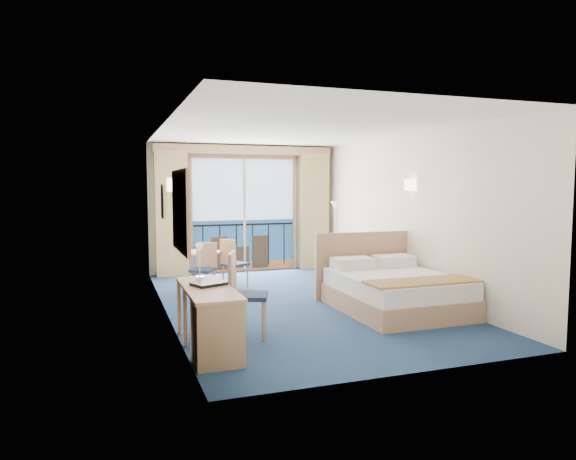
{
  "coord_description": "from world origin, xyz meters",
  "views": [
    {
      "loc": [
        -2.76,
        -7.47,
        1.84
      ],
      "look_at": [
        -0.06,
        0.2,
        1.13
      ],
      "focal_mm": 32.0,
      "sensor_mm": 36.0,
      "label": 1
    }
  ],
  "objects_px": {
    "armchair": "(347,262)",
    "table_chair_a": "(232,260)",
    "round_table": "(201,260)",
    "table_chair_b": "(204,265)",
    "desk": "(215,324)",
    "floor_lamp": "(335,219)",
    "desk_chair": "(242,289)",
    "bed": "(393,290)",
    "nightstand": "(377,272)"
  },
  "relations": [
    {
      "from": "armchair",
      "to": "table_chair_a",
      "type": "bearing_deg",
      "value": -43.71
    },
    {
      "from": "round_table",
      "to": "table_chair_b",
      "type": "distance_m",
      "value": 0.52
    },
    {
      "from": "round_table",
      "to": "desk",
      "type": "bearing_deg",
      "value": -97.56
    },
    {
      "from": "armchair",
      "to": "floor_lamp",
      "type": "xyz_separation_m",
      "value": [
        0.06,
        0.74,
        0.8
      ]
    },
    {
      "from": "floor_lamp",
      "to": "table_chair_b",
      "type": "distance_m",
      "value": 3.23
    },
    {
      "from": "round_table",
      "to": "table_chair_a",
      "type": "height_order",
      "value": "table_chair_a"
    },
    {
      "from": "armchair",
      "to": "round_table",
      "type": "distance_m",
      "value": 2.87
    },
    {
      "from": "desk",
      "to": "desk_chair",
      "type": "distance_m",
      "value": 0.93
    },
    {
      "from": "floor_lamp",
      "to": "desk",
      "type": "xyz_separation_m",
      "value": [
        -3.44,
        -4.54,
        -0.75
      ]
    },
    {
      "from": "bed",
      "to": "nightstand",
      "type": "relative_size",
      "value": 3.43
    },
    {
      "from": "armchair",
      "to": "table_chair_b",
      "type": "relative_size",
      "value": 0.86
    },
    {
      "from": "nightstand",
      "to": "desk",
      "type": "relative_size",
      "value": 0.39
    },
    {
      "from": "nightstand",
      "to": "armchair",
      "type": "height_order",
      "value": "armchair"
    },
    {
      "from": "bed",
      "to": "nightstand",
      "type": "xyz_separation_m",
      "value": [
        0.56,
        1.5,
        -0.0
      ]
    },
    {
      "from": "bed",
      "to": "floor_lamp",
      "type": "xyz_separation_m",
      "value": [
        0.52,
        3.23,
        0.84
      ]
    },
    {
      "from": "bed",
      "to": "round_table",
      "type": "distance_m",
      "value": 3.55
    },
    {
      "from": "desk",
      "to": "desk_chair",
      "type": "height_order",
      "value": "desk_chair"
    },
    {
      "from": "round_table",
      "to": "desk_chair",
      "type": "bearing_deg",
      "value": -90.7
    },
    {
      "from": "armchair",
      "to": "round_table",
      "type": "relative_size",
      "value": 1.03
    },
    {
      "from": "nightstand",
      "to": "desk",
      "type": "bearing_deg",
      "value": -141.08
    },
    {
      "from": "bed",
      "to": "table_chair_b",
      "type": "bearing_deg",
      "value": 139.26
    },
    {
      "from": "table_chair_a",
      "to": "table_chair_b",
      "type": "xyz_separation_m",
      "value": [
        -0.55,
        -0.3,
        -0.01
      ]
    },
    {
      "from": "bed",
      "to": "desk",
      "type": "distance_m",
      "value": 3.21
    },
    {
      "from": "bed",
      "to": "table_chair_a",
      "type": "bearing_deg",
      "value": 128.15
    },
    {
      "from": "round_table",
      "to": "armchair",
      "type": "bearing_deg",
      "value": -2.56
    },
    {
      "from": "table_chair_a",
      "to": "nightstand",
      "type": "bearing_deg",
      "value": -140.76
    },
    {
      "from": "desk",
      "to": "desk_chair",
      "type": "relative_size",
      "value": 1.46
    },
    {
      "from": "nightstand",
      "to": "table_chair_b",
      "type": "bearing_deg",
      "value": 168.79
    },
    {
      "from": "table_chair_a",
      "to": "armchair",
      "type": "bearing_deg",
      "value": -118.43
    },
    {
      "from": "nightstand",
      "to": "floor_lamp",
      "type": "bearing_deg",
      "value": 91.31
    },
    {
      "from": "desk_chair",
      "to": "bed",
      "type": "bearing_deg",
      "value": -58.13
    },
    {
      "from": "bed",
      "to": "desk_chair",
      "type": "xyz_separation_m",
      "value": [
        -2.44,
        -0.54,
        0.28
      ]
    },
    {
      "from": "bed",
      "to": "floor_lamp",
      "type": "relative_size",
      "value": 1.35
    },
    {
      "from": "floor_lamp",
      "to": "desk_chair",
      "type": "height_order",
      "value": "floor_lamp"
    },
    {
      "from": "desk",
      "to": "desk_chair",
      "type": "bearing_deg",
      "value": 58.05
    },
    {
      "from": "nightstand",
      "to": "table_chair_b",
      "type": "relative_size",
      "value": 0.69
    },
    {
      "from": "desk_chair",
      "to": "round_table",
      "type": "bearing_deg",
      "value": 18.74
    },
    {
      "from": "floor_lamp",
      "to": "round_table",
      "type": "height_order",
      "value": "floor_lamp"
    },
    {
      "from": "table_chair_b",
      "to": "armchair",
      "type": "bearing_deg",
      "value": 40.9
    },
    {
      "from": "armchair",
      "to": "desk_chair",
      "type": "bearing_deg",
      "value": 0.22
    },
    {
      "from": "floor_lamp",
      "to": "round_table",
      "type": "relative_size",
      "value": 2.07
    },
    {
      "from": "desk_chair",
      "to": "table_chair_a",
      "type": "distance_m",
      "value": 2.98
    },
    {
      "from": "armchair",
      "to": "table_chair_b",
      "type": "distance_m",
      "value": 2.92
    },
    {
      "from": "desk",
      "to": "table_chair_b",
      "type": "height_order",
      "value": "table_chair_b"
    },
    {
      "from": "bed",
      "to": "floor_lamp",
      "type": "height_order",
      "value": "floor_lamp"
    },
    {
      "from": "bed",
      "to": "round_table",
      "type": "relative_size",
      "value": 2.8
    },
    {
      "from": "desk",
      "to": "floor_lamp",
      "type": "bearing_deg",
      "value": 52.81
    },
    {
      "from": "nightstand",
      "to": "armchair",
      "type": "xyz_separation_m",
      "value": [
        -0.1,
        0.98,
        0.04
      ]
    },
    {
      "from": "armchair",
      "to": "table_chair_b",
      "type": "bearing_deg",
      "value": -38.29
    },
    {
      "from": "nightstand",
      "to": "desk",
      "type": "height_order",
      "value": "desk"
    }
  ]
}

